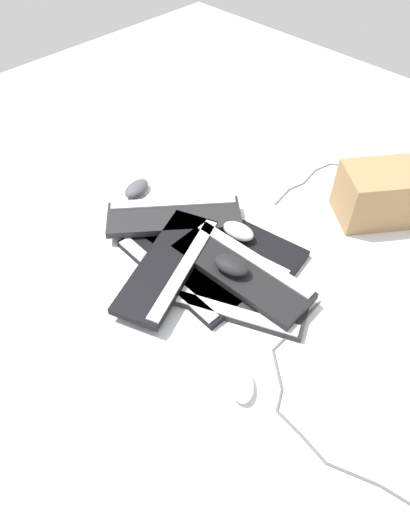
{
  "coord_description": "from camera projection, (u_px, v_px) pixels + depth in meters",
  "views": [
    {
      "loc": [
        0.64,
        0.7,
        1.07
      ],
      "look_at": [
        -0.03,
        0.03,
        0.03
      ],
      "focal_mm": 32.0,
      "sensor_mm": 36.0,
      "label": 1
    }
  ],
  "objects": [
    {
      "name": "ground_plane",
      "position": [
        193.0,
        263.0,
        1.43
      ],
      "size": [
        3.2,
        3.2,
        0.0
      ],
      "primitive_type": "plane",
      "color": "silver"
    },
    {
      "name": "keyboard_0",
      "position": [
        179.0,
        270.0,
        1.39
      ],
      "size": [
        0.17,
        0.45,
        0.03
      ],
      "color": "black",
      "rests_on": "ground"
    },
    {
      "name": "keyboard_1",
      "position": [
        231.0,
        298.0,
        1.32
      ],
      "size": [
        0.32,
        0.46,
        0.03
      ],
      "color": "#232326",
      "rests_on": "ground"
    },
    {
      "name": "keyboard_2",
      "position": [
        238.0,
        239.0,
        1.48
      ],
      "size": [
        0.22,
        0.46,
        0.03
      ],
      "color": "black",
      "rests_on": "ground"
    },
    {
      "name": "keyboard_3",
      "position": [
        177.0,
        237.0,
        1.49
      ],
      "size": [
        0.18,
        0.45,
        0.03
      ],
      "color": "black",
      "rests_on": "ground"
    },
    {
      "name": "keyboard_4",
      "position": [
        174.0,
        216.0,
        1.51
      ],
      "size": [
        0.43,
        0.4,
        0.03
      ],
      "color": "#232326",
      "rests_on": "keyboard_3"
    },
    {
      "name": "keyboard_5",
      "position": [
        169.0,
        265.0,
        1.37
      ],
      "size": [
        0.46,
        0.3,
        0.03
      ],
      "color": "black",
      "rests_on": "keyboard_0"
    },
    {
      "name": "keyboard_6",
      "position": [
        242.0,
        271.0,
        1.35
      ],
      "size": [
        0.17,
        0.45,
        0.03
      ],
      "color": "black",
      "rests_on": "keyboard_1"
    },
    {
      "name": "mouse_0",
      "position": [
        241.0,
        383.0,
        1.13
      ],
      "size": [
        0.12,
        0.13,
        0.04
      ],
      "primitive_type": "ellipsoid",
      "rotation": [
        0.0,
        0.0,
        0.91
      ],
      "color": "silver",
      "rests_on": "ground"
    },
    {
      "name": "mouse_1",
      "position": [
        231.0,
        265.0,
        1.32
      ],
      "size": [
        0.09,
        0.12,
        0.04
      ],
      "primitive_type": "ellipsoid",
      "rotation": [
        0.0,
        0.0,
        1.81
      ],
      "color": "black",
      "rests_on": "keyboard_6"
    },
    {
      "name": "mouse_2",
      "position": [
        238.0,
        231.0,
        1.45
      ],
      "size": [
        0.08,
        0.12,
        0.04
      ],
      "primitive_type": "ellipsoid",
      "rotation": [
        0.0,
        0.0,
        1.7
      ],
      "color": "#B7B7BC",
      "rests_on": "keyboard_2"
    },
    {
      "name": "mouse_3",
      "position": [
        137.0,
        189.0,
        1.64
      ],
      "size": [
        0.12,
        0.09,
        0.04
      ],
      "primitive_type": "ellipsoid",
      "rotation": [
        0.0,
        0.0,
        0.26
      ],
      "color": "#4C4C51",
      "rests_on": "ground"
    },
    {
      "name": "cable_0",
      "position": [
        340.0,
        415.0,
        1.09
      ],
      "size": [
        0.37,
        0.59,
        0.01
      ],
      "color": "#59595B",
      "rests_on": "ground"
    },
    {
      "name": "cable_1",
      "position": [
        325.0,
        178.0,
        1.71
      ],
      "size": [
        0.38,
        0.25,
        0.01
      ],
      "color": "#59595B",
      "rests_on": "ground"
    },
    {
      "name": "cardboard_box",
      "position": [
        385.0,
        194.0,
        1.51
      ],
      "size": [
        0.34,
        0.32,
        0.18
      ],
      "primitive_type": "cube",
      "rotation": [
        0.0,
        0.0,
        5.63
      ],
      "color": "#9E774C",
      "rests_on": "ground"
    }
  ]
}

